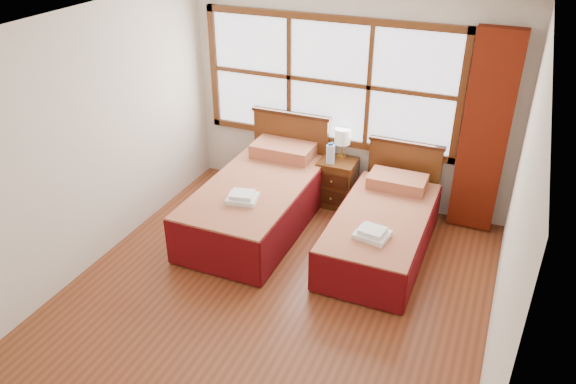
% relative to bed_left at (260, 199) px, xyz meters
% --- Properties ---
extents(floor, '(4.50, 4.50, 0.00)m').
position_rel_bed_left_xyz_m(floor, '(0.70, -1.20, -0.33)').
color(floor, brown).
rests_on(floor, ground).
extents(ceiling, '(4.50, 4.50, 0.00)m').
position_rel_bed_left_xyz_m(ceiling, '(0.70, -1.20, 2.27)').
color(ceiling, white).
rests_on(ceiling, wall_back).
extents(wall_back, '(4.00, 0.00, 4.00)m').
position_rel_bed_left_xyz_m(wall_back, '(0.70, 1.05, 0.97)').
color(wall_back, silver).
rests_on(wall_back, floor).
extents(wall_left, '(0.00, 4.50, 4.50)m').
position_rel_bed_left_xyz_m(wall_left, '(-1.30, -1.20, 0.97)').
color(wall_left, silver).
rests_on(wall_left, floor).
extents(wall_right, '(0.00, 4.50, 4.50)m').
position_rel_bed_left_xyz_m(wall_right, '(2.70, -1.20, 0.97)').
color(wall_right, silver).
rests_on(wall_right, floor).
extents(window, '(3.16, 0.06, 1.56)m').
position_rel_bed_left_xyz_m(window, '(0.45, 1.02, 1.17)').
color(window, white).
rests_on(window, wall_back).
extents(curtain, '(0.50, 0.16, 2.30)m').
position_rel_bed_left_xyz_m(curtain, '(2.30, 0.91, 0.84)').
color(curtain, '#65190A').
rests_on(curtain, wall_back).
extents(bed_left, '(1.10, 2.14, 1.07)m').
position_rel_bed_left_xyz_m(bed_left, '(0.00, 0.00, 0.00)').
color(bed_left, '#37190B').
rests_on(bed_left, floor).
extents(bed_right, '(0.96, 1.98, 0.93)m').
position_rel_bed_left_xyz_m(bed_right, '(1.47, 0.00, -0.04)').
color(bed_right, '#37190B').
rests_on(bed_right, floor).
extents(nightstand, '(0.45, 0.44, 0.60)m').
position_rel_bed_left_xyz_m(nightstand, '(0.68, 0.80, -0.03)').
color(nightstand, '#5A2F13').
rests_on(nightstand, floor).
extents(towels_left, '(0.37, 0.34, 0.09)m').
position_rel_bed_left_xyz_m(towels_left, '(0.03, -0.49, 0.29)').
color(towels_left, white).
rests_on(towels_left, bed_left).
extents(towels_right, '(0.36, 0.32, 0.10)m').
position_rel_bed_left_xyz_m(towels_right, '(1.48, -0.52, 0.21)').
color(towels_right, white).
rests_on(towels_right, bed_right).
extents(lamp, '(0.19, 0.19, 0.37)m').
position_rel_bed_left_xyz_m(lamp, '(0.69, 0.92, 0.54)').
color(lamp, gold).
rests_on(lamp, nightstand).
extents(bottle_near, '(0.07, 0.07, 0.27)m').
position_rel_bed_left_xyz_m(bottle_near, '(0.64, 0.70, 0.39)').
color(bottle_near, '#C0DCF7').
rests_on(bottle_near, nightstand).
extents(bottle_far, '(0.07, 0.07, 0.26)m').
position_rel_bed_left_xyz_m(bottle_far, '(0.60, 0.70, 0.39)').
color(bottle_far, '#C0DCF7').
rests_on(bottle_far, nightstand).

